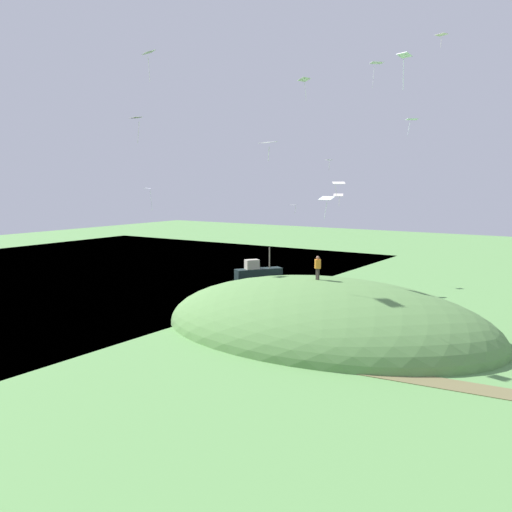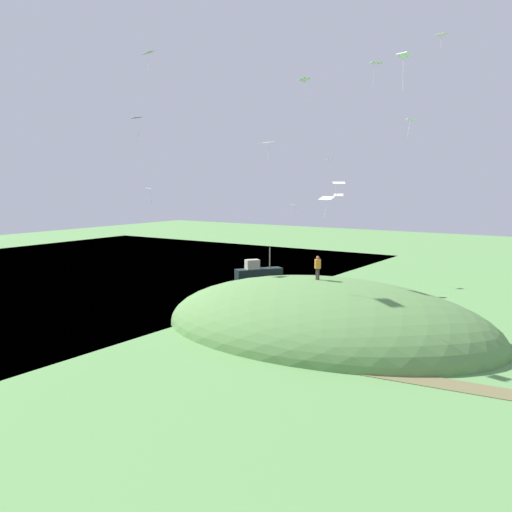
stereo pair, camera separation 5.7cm
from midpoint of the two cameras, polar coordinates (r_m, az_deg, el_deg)
The scene contains 20 objects.
ground_plane at distance 48.00m, azimuth 0.45°, elevation -5.36°, with size 160.00×160.00×0.00m, color #5C904D.
lake_water at distance 69.22m, azimuth -21.15°, elevation -2.05°, with size 56.51×80.00×0.40m, color #315E7B.
grass_hill at distance 41.57m, azimuth 6.89°, elevation -7.46°, with size 25.32×17.08×7.46m, color #598747.
boat_on_lake at distance 62.02m, azimuth 0.22°, elevation -1.69°, with size 4.09×5.11×3.50m.
person_with_child at distance 40.54m, azimuth 6.29°, elevation -0.91°, with size 0.56×0.56×1.71m.
person_on_hilltop at distance 46.64m, azimuth 17.49°, elevation -4.72°, with size 0.47×0.47×1.75m.
kite_0 at distance 36.94m, azimuth 1.24°, elevation 11.35°, with size 1.19×0.96×1.26m.
kite_1 at distance 57.12m, azimuth 8.38°, elevation 6.09°, with size 1.13×0.97×1.24m.
kite_2 at distance 63.43m, azimuth 7.45°, elevation 9.55°, with size 0.77×0.84×1.14m.
kite_3 at distance 34.50m, azimuth 14.80°, elevation 18.78°, with size 0.89×0.75×1.98m.
kite_4 at distance 44.95m, azimuth 15.51°, elevation 13.10°, with size 1.03×0.99×1.32m.
kite_5 at distance 41.99m, azimuth 7.18°, elevation 5.74°, with size 1.11×0.78×1.68m.
kite_6 at distance 45.69m, azimuth -10.74°, elevation 19.46°, with size 1.40×1.24×2.31m.
kite_7 at distance 50.18m, azimuth -11.96°, elevation 13.42°, with size 1.34×1.15×2.15m.
kite_8 at distance 54.34m, azimuth 12.12°, elevation 18.45°, with size 1.35×1.34×2.20m.
kite_9 at distance 52.67m, azimuth 4.95°, elevation 17.28°, with size 0.89×1.19×1.93m.
kite_10 at distance 63.93m, azimuth 3.81°, elevation 5.14°, with size 0.72×0.56×1.02m.
kite_11 at distance 59.54m, azimuth 18.30°, elevation 20.46°, with size 1.31×1.14×1.25m.
kite_12 at distance 50.60m, azimuth 8.40°, elevation 7.29°, with size 1.33×1.23×1.24m.
kite_13 at distance 50.58m, azimuth -10.77°, elevation 6.53°, with size 0.87×0.95×2.02m.
Camera 2 is at (25.62, -39.15, 10.71)m, focal length 39.57 mm.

